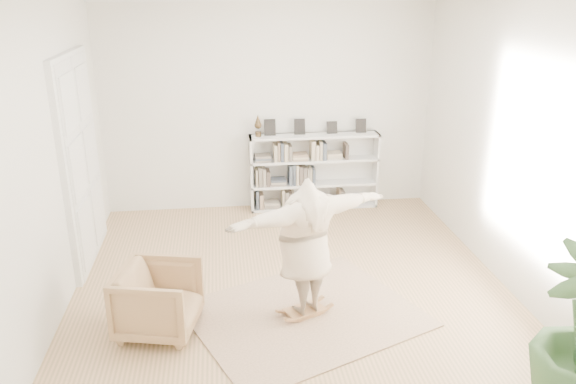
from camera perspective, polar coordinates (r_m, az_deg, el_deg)
The scene contains 7 objects.
floor at distance 7.26m, azimuth 0.41°, elevation -9.93°, with size 6.00×6.00×0.00m, color olive.
doors at distance 8.07m, azimuth -20.26°, elevation 2.79°, with size 0.09×1.78×2.92m.
bookshelf at distance 9.65m, azimuth 2.62°, elevation 2.03°, with size 2.20×0.35×1.64m.
armchair at distance 6.47m, azimuth -13.00°, elevation -10.61°, with size 0.83×0.85×0.77m, color #A68458.
rug at distance 6.76m, azimuth 1.70°, elevation -12.32°, with size 2.50×2.00×0.02m, color tan.
rocker_board at distance 6.73m, azimuth 1.71°, elevation -11.94°, with size 0.52×0.43×0.10m.
person at distance 6.31m, azimuth 1.79°, elevation -5.26°, with size 2.00×0.54×1.63m, color beige.
Camera 1 is at (-0.83, -6.22, 3.64)m, focal length 35.00 mm.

